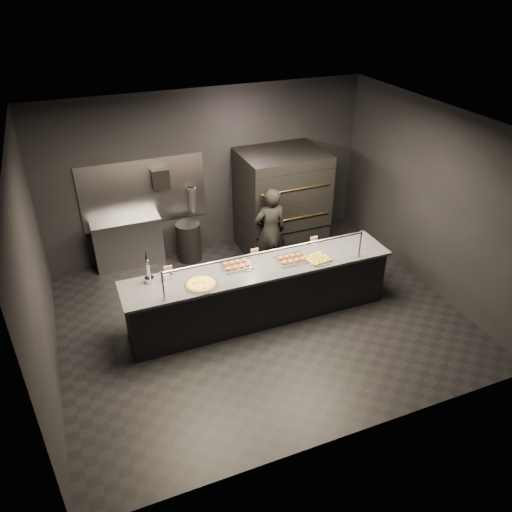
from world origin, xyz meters
The scene contains 15 objects.
room centered at (-0.02, 0.05, 1.50)m, with size 6.04×6.00×3.00m.
service_counter centered at (0.00, 0.00, 0.46)m, with size 4.10×0.78×1.37m.
pizza_oven centered at (1.20, 1.90, 0.97)m, with size 1.50×1.23×1.91m.
prep_shelf centered at (-1.60, 2.32, 0.45)m, with size 1.20×0.35×0.90m, color #99999E.
towel_dispenser centered at (-0.90, 2.39, 1.55)m, with size 0.30×0.20×0.35m, color black.
fire_extinguisher centered at (-0.35, 2.40, 1.06)m, with size 0.14×0.14×0.51m.
beer_tap centered at (-1.60, 0.20, 1.07)m, with size 0.13×0.19×0.51m.
round_pizza centered at (-0.95, -0.15, 0.94)m, with size 0.48×0.48×0.03m.
slider_tray_a centered at (-0.33, 0.13, 0.95)m, with size 0.51×0.45×0.07m.
slider_tray_b centered at (0.50, -0.02, 0.95)m, with size 0.47×0.37×0.07m.
square_pizza centered at (0.88, -0.15, 0.94)m, with size 0.42×0.42×0.05m.
condiment_jar centered at (-1.37, 0.16, 0.97)m, with size 0.16×0.06×0.11m.
tent_cards centered at (-0.08, 0.28, 1.00)m, with size 2.46×0.04×0.15m.
trash_bin centered at (-0.55, 2.11, 0.37)m, with size 0.44×0.44×0.73m, color black.
worker centered at (0.66, 1.15, 0.80)m, with size 0.59×0.38×1.60m, color black.
Camera 1 is at (-2.39, -5.78, 4.82)m, focal length 35.00 mm.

